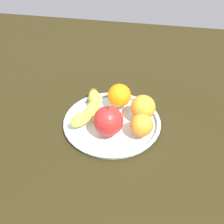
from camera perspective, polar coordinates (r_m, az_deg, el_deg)
ground_plane at (r=87.07cm, az=0.00°, el=-3.47°), size 158.25×158.25×4.00cm
fruit_bowl at (r=85.12cm, az=0.00°, el=-2.03°), size 28.92×28.92×1.80cm
banana at (r=86.28cm, az=-4.41°, el=0.88°), size 19.20×8.37×3.77cm
apple at (r=77.83cm, az=-0.99°, el=-1.77°), size 8.37×8.37×9.17cm
orange_front_left at (r=88.08cm, az=1.47°, el=3.32°), size 7.24×7.24×7.24cm
orange_front_right at (r=83.67cm, az=6.17°, el=0.92°), size 7.38×7.38×7.38cm
orange_center at (r=78.39cm, az=5.95°, el=-2.62°), size 6.41×6.41×6.41cm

